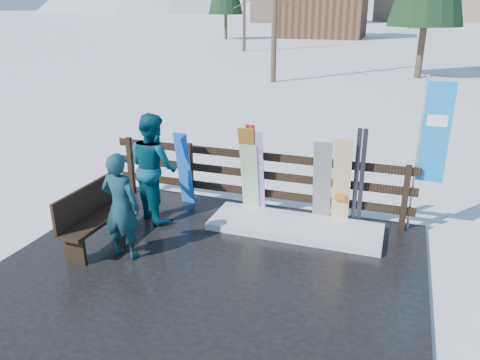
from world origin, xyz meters
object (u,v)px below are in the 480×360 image
at_px(snowboard_3, 256,173).
at_px(snowboard_0, 184,169).
at_px(rental_flag, 431,139).
at_px(person_front, 121,206).
at_px(snowboard_1, 250,179).
at_px(snowboard_2, 249,171).
at_px(snowboard_4, 322,183).
at_px(snowboard_5, 341,184).
at_px(bench, 94,214).
at_px(person_back, 154,167).

bearing_deg(snowboard_3, snowboard_0, 180.00).
height_order(rental_flag, person_front, rental_flag).
relative_size(snowboard_1, snowboard_2, 0.81).
distance_m(snowboard_4, rental_flag, 1.84).
bearing_deg(snowboard_2, snowboard_5, -0.00).
bearing_deg(rental_flag, snowboard_3, -174.44).
distance_m(bench, snowboard_5, 4.03).
bearing_deg(person_front, snowboard_1, -120.75).
height_order(snowboard_1, person_back, person_back).
bearing_deg(bench, person_front, -15.39).
distance_m(snowboard_5, person_front, 3.57).
xyz_separation_m(snowboard_0, person_front, (-0.02, -2.08, 0.10)).
bearing_deg(rental_flag, snowboard_4, -170.50).
xyz_separation_m(snowboard_3, person_back, (-1.65, -0.68, 0.15)).
height_order(snowboard_5, rental_flag, rental_flag).
bearing_deg(snowboard_3, person_front, -124.41).
relative_size(snowboard_4, person_front, 0.94).
height_order(snowboard_4, snowboard_5, snowboard_5).
distance_m(bench, snowboard_1, 2.72).
bearing_deg(bench, rental_flag, 24.22).
xyz_separation_m(snowboard_4, person_front, (-2.59, -2.08, 0.06)).
height_order(snowboard_2, person_front, snowboard_2).
bearing_deg(person_front, snowboard_4, -139.88).
bearing_deg(bench, snowboard_5, 28.27).
bearing_deg(bench, snowboard_0, 71.05).
bearing_deg(person_front, bench, -14.08).
height_order(bench, snowboard_2, snowboard_2).
bearing_deg(snowboard_3, rental_flag, 5.56).
bearing_deg(snowboard_1, person_back, -156.15).
height_order(rental_flag, person_back, rental_flag).
bearing_deg(person_back, rental_flag, -135.14).
distance_m(snowboard_1, snowboard_3, 0.17).
bearing_deg(bench, person_back, 71.70).
bearing_deg(person_front, rental_flag, -149.46).
distance_m(snowboard_0, snowboard_2, 1.27).
xyz_separation_m(snowboard_1, person_back, (-1.53, -0.68, 0.27)).
height_order(bench, snowboard_0, snowboard_0).
distance_m(person_front, person_back, 1.43).
relative_size(snowboard_1, snowboard_4, 0.89).
distance_m(snowboard_0, rental_flag, 4.28).
bearing_deg(person_back, snowboard_4, -133.68).
xyz_separation_m(snowboard_2, snowboard_4, (1.31, -0.00, -0.06)).
bearing_deg(snowboard_4, snowboard_0, 180.00).
relative_size(snowboard_5, person_front, 0.98).
relative_size(snowboard_3, snowboard_4, 1.06).
bearing_deg(snowboard_5, person_front, -144.41).
xyz_separation_m(snowboard_0, rental_flag, (4.18, 0.27, 0.88)).
xyz_separation_m(snowboard_4, person_back, (-2.82, -0.68, 0.19)).
distance_m(bench, rental_flag, 5.41).
height_order(snowboard_1, snowboard_4, snowboard_4).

